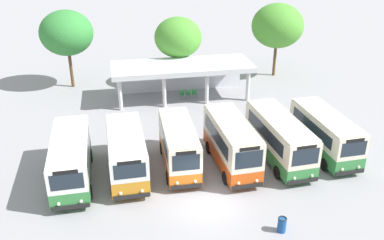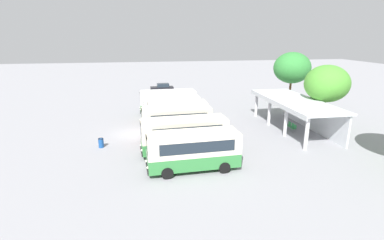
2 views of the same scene
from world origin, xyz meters
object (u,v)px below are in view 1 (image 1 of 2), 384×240
city_bus_middle_cream (179,145)px  city_bus_fifth_blue (279,137)px  city_bus_nearest_orange (71,158)px  litter_bin_apron (282,225)px  city_bus_far_end_green (325,133)px  waiting_chair_end_by_column (182,94)px  waiting_chair_middle_seat (194,93)px  city_bus_second_in_row (126,152)px  city_bus_fourth_amber (231,142)px  waiting_chair_second_from_end (188,93)px

city_bus_middle_cream → city_bus_fifth_blue: size_ratio=0.86×
city_bus_nearest_orange → litter_bin_apron: (11.66, -7.44, -1.27)m
city_bus_nearest_orange → city_bus_far_end_green: city_bus_far_end_green is taller
city_bus_middle_cream → city_bus_fifth_blue: 7.18m
city_bus_far_end_green → waiting_chair_end_by_column: size_ratio=8.45×
city_bus_far_end_green → waiting_chair_middle_seat: 14.42m
city_bus_second_in_row → city_bus_middle_cream: (3.59, 0.31, 0.01)m
city_bus_nearest_orange → waiting_chair_end_by_column: 15.84m
city_bus_far_end_green → litter_bin_apron: (-6.27, -7.66, -1.28)m
city_bus_second_in_row → city_bus_middle_cream: city_bus_middle_cream is taller
city_bus_fifth_blue → city_bus_far_end_green: city_bus_fifth_blue is taller
city_bus_fifth_blue → waiting_chair_end_by_column: 13.55m
city_bus_nearest_orange → city_bus_fifth_blue: (14.34, 0.06, 0.06)m
litter_bin_apron → city_bus_nearest_orange: bearing=147.4°
city_bus_middle_cream → waiting_chair_middle_seat: size_ratio=7.78×
city_bus_middle_cream → waiting_chair_end_by_column: city_bus_middle_cream is taller
city_bus_fourth_amber → litter_bin_apron: 7.47m
waiting_chair_end_by_column → city_bus_far_end_green: bearing=-55.8°
city_bus_fourth_amber → waiting_chair_middle_seat: (-0.06, 12.80, -1.36)m
city_bus_nearest_orange → waiting_chair_middle_seat: city_bus_nearest_orange is taller
city_bus_middle_cream → litter_bin_apron: size_ratio=7.43×
waiting_chair_end_by_column → waiting_chair_middle_seat: (1.22, -0.01, 0.00)m
city_bus_fifth_blue → waiting_chair_middle_seat: city_bus_fifth_blue is taller
waiting_chair_second_from_end → waiting_chair_middle_seat: size_ratio=1.00×
city_bus_fourth_amber → litter_bin_apron: size_ratio=7.79×
city_bus_fourth_amber → city_bus_fifth_blue: 3.60m
city_bus_fourth_amber → city_bus_middle_cream: bearing=171.2°
city_bus_middle_cream → city_bus_second_in_row: bearing=-175.1°
city_bus_middle_cream → city_bus_far_end_green: bearing=-0.9°
waiting_chair_second_from_end → waiting_chair_middle_seat: bearing=-5.6°
waiting_chair_end_by_column → waiting_chair_second_from_end: (0.61, 0.05, 0.00)m
city_bus_middle_cream → litter_bin_apron: (4.48, -7.83, -1.29)m
city_bus_second_in_row → city_bus_fifth_blue: 10.76m
city_bus_nearest_orange → waiting_chair_end_by_column: city_bus_nearest_orange is taller
city_bus_second_in_row → city_bus_far_end_green: size_ratio=0.95×
city_bus_fourth_amber → city_bus_far_end_green: bearing=3.1°
city_bus_middle_cream → waiting_chair_middle_seat: (3.52, 12.24, -1.22)m
city_bus_nearest_orange → waiting_chair_second_from_end: city_bus_nearest_orange is taller
city_bus_middle_cream → city_bus_fourth_amber: city_bus_fourth_amber is taller
city_bus_fourth_amber → waiting_chair_middle_seat: city_bus_fourth_amber is taller
city_bus_fifth_blue → waiting_chair_end_by_column: (-4.87, 12.58, -1.26)m
city_bus_fifth_blue → litter_bin_apron: city_bus_fifth_blue is taller
waiting_chair_middle_seat → litter_bin_apron: size_ratio=0.96×
city_bus_second_in_row → city_bus_fourth_amber: size_ratio=0.99×
city_bus_fifth_blue → waiting_chair_second_from_end: bearing=108.6°
city_bus_fifth_blue → litter_bin_apron: bearing=-109.7°
waiting_chair_middle_seat → city_bus_far_end_green: bearing=-59.8°
city_bus_second_in_row → city_bus_nearest_orange: bearing=-178.8°
waiting_chair_end_by_column → litter_bin_apron: litter_bin_apron is taller
city_bus_fourth_amber → waiting_chair_second_from_end: (-0.68, 12.86, -1.36)m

